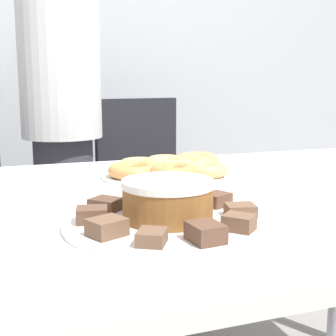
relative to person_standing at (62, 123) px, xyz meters
name	(u,v)px	position (x,y,z in m)	size (l,w,h in m)	color
wall_back	(64,21)	(0.11, 0.65, 0.47)	(8.00, 0.05, 2.60)	#B2B7BC
table	(169,229)	(0.11, -0.95, -0.16)	(1.80, 0.99, 0.75)	silver
person_standing	(62,123)	(0.00, 0.00, 0.00)	(0.31, 0.31, 1.57)	#383842
office_chair_right	(154,211)	(0.37, -0.01, -0.39)	(0.53, 0.53, 0.92)	black
plate_cake	(168,222)	(0.03, -1.15, -0.08)	(0.36, 0.36, 0.01)	white
plate_donuts	(168,174)	(0.18, -0.74, -0.08)	(0.35, 0.35, 0.01)	white
frosted_cake	(168,200)	(0.03, -1.15, -0.04)	(0.16, 0.16, 0.07)	brown
lamington_0	(92,215)	(-0.09, -1.12, -0.06)	(0.06, 0.05, 0.03)	brown
lamington_1	(107,227)	(-0.08, -1.20, -0.06)	(0.07, 0.06, 0.03)	brown
lamington_2	(152,237)	(-0.03, -1.26, -0.07)	(0.06, 0.06, 0.02)	brown
lamington_3	(206,232)	(0.05, -1.27, -0.06)	(0.05, 0.06, 0.03)	brown
lamington_4	(239,222)	(0.12, -1.24, -0.06)	(0.06, 0.06, 0.02)	brown
lamington_5	(240,210)	(0.16, -1.17, -0.07)	(0.06, 0.05, 0.02)	brown
lamington_6	(217,200)	(0.15, -1.09, -0.06)	(0.06, 0.06, 0.02)	brown
lamington_7	(179,196)	(0.10, -1.03, -0.07)	(0.06, 0.06, 0.02)	brown
lamington_8	(139,197)	(0.02, -1.02, -0.07)	(0.04, 0.05, 0.02)	brown
lamington_9	(106,204)	(-0.05, -1.05, -0.07)	(0.07, 0.07, 0.02)	#513828
donut_0	(168,165)	(0.18, -0.74, -0.06)	(0.13, 0.13, 0.04)	#E5AD66
donut_1	(166,162)	(0.20, -0.66, -0.06)	(0.11, 0.11, 0.03)	#E5AD66
donut_2	(140,165)	(0.12, -0.69, -0.06)	(0.11, 0.11, 0.03)	#E5AD66
donut_3	(133,170)	(0.08, -0.77, -0.06)	(0.13, 0.13, 0.03)	#D18E4C
donut_4	(173,172)	(0.16, -0.83, -0.06)	(0.12, 0.12, 0.04)	#C68447
donut_5	(205,170)	(0.25, -0.82, -0.06)	(0.11, 0.11, 0.03)	#E5AD66
donut_6	(197,161)	(0.27, -0.71, -0.06)	(0.12, 0.12, 0.04)	tan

